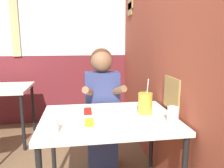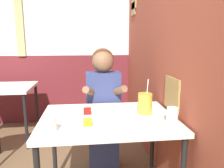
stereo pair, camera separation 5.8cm
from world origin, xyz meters
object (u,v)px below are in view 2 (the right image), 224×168
Objects in this scene: background_table at (1,93)px; person_seated at (103,106)px; main_table at (108,125)px; cocktail_pitcher at (145,104)px.

person_seated is (1.29, -0.80, 0.02)m from background_table.
person_seated is at bearing 89.56° from main_table.
main_table is at bearing -90.44° from person_seated.
main_table and background_table have the same top height.
main_table is 0.34m from cocktail_pitcher.
person_seated is at bearing -31.76° from background_table.
main_table is 1.84m from background_table.
main_table is 1.25× the size of background_table.
background_table is 2.88× the size of cocktail_pitcher.
main_table is 0.83× the size of person_seated.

